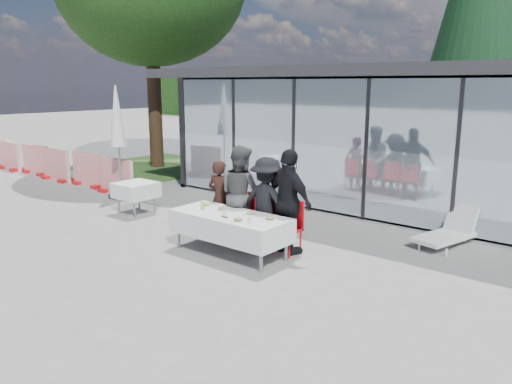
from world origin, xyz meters
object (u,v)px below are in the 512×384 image
(market_umbrella, at_px, (117,124))
(diner_chair_d, at_px, (290,224))
(diner_b, at_px, (241,194))
(folded_eyeglasses, at_px, (225,217))
(plate_a, at_px, (206,205))
(plate_b, at_px, (222,209))
(diner_d, at_px, (289,202))
(plate_d, at_px, (270,219))
(juice_bottle, at_px, (202,206))
(diner_chair_b, at_px, (243,214))
(lounger, at_px, (449,232))
(diner_chair_c, at_px, (268,220))
(construction_barriers, at_px, (46,164))
(plate_extra, at_px, (238,220))
(dining_table, at_px, (230,225))
(diner_a, at_px, (220,198))
(diner_chair_a, at_px, (222,210))
(plate_c, at_px, (250,213))
(spare_table_left, at_px, (136,190))

(market_umbrella, bearing_deg, diner_chair_d, -6.67)
(diner_b, relative_size, folded_eyeglasses, 13.58)
(diner_chair_d, height_order, plate_a, diner_chair_d)
(plate_b, bearing_deg, diner_b, 94.63)
(diner_d, height_order, plate_d, diner_d)
(plate_d, bearing_deg, juice_bottle, -171.39)
(diner_chair_b, bearing_deg, lounger, 35.61)
(diner_chair_c, height_order, plate_d, diner_chair_c)
(plate_d, distance_m, lounger, 3.64)
(plate_a, distance_m, plate_b, 0.46)
(diner_b, relative_size, diner_chair_c, 1.95)
(diner_b, relative_size, plate_d, 7.64)
(diner_chair_b, bearing_deg, plate_d, -27.82)
(construction_barriers, bearing_deg, plate_extra, -11.39)
(diner_chair_b, distance_m, plate_d, 1.32)
(dining_table, relative_size, folded_eyeglasses, 16.14)
(plate_a, distance_m, lounger, 4.70)
(diner_chair_c, relative_size, lounger, 0.68)
(diner_b, relative_size, diner_d, 0.99)
(dining_table, xyz_separation_m, folded_eyeglasses, (0.09, -0.23, 0.22))
(plate_a, bearing_deg, diner_a, 105.41)
(diner_d, distance_m, juice_bottle, 1.62)
(dining_table, relative_size, diner_chair_d, 2.32)
(market_umbrella, distance_m, lounger, 8.53)
(juice_bottle, relative_size, folded_eyeglasses, 1.01)
(dining_table, bearing_deg, plate_b, 159.59)
(diner_chair_a, distance_m, plate_c, 1.36)
(diner_chair_c, bearing_deg, diner_chair_b, 180.00)
(diner_chair_c, bearing_deg, spare_table_left, 179.74)
(plate_extra, xyz_separation_m, folded_eyeglasses, (-0.35, 0.05, -0.02))
(diner_chair_a, distance_m, plate_extra, 1.71)
(diner_d, relative_size, diner_chair_d, 1.97)
(diner_chair_b, distance_m, plate_c, 0.89)
(diner_a, xyz_separation_m, diner_chair_d, (1.70, 0.04, -0.24))
(diner_a, bearing_deg, diner_d, 172.53)
(plate_d, bearing_deg, diner_b, 153.88)
(diner_chair_d, distance_m, spare_table_left, 4.52)
(diner_b, xyz_separation_m, spare_table_left, (-3.39, 0.06, -0.40))
(diner_chair_a, distance_m, diner_b, 0.70)
(dining_table, bearing_deg, diner_d, 41.54)
(lounger, bearing_deg, construction_barriers, -174.32)
(diner_d, height_order, plate_c, diner_d)
(diner_d, bearing_deg, diner_chair_b, 11.65)
(spare_table_left, bearing_deg, diner_a, -1.24)
(dining_table, relative_size, juice_bottle, 16.03)
(juice_bottle, distance_m, construction_barriers, 9.44)
(diner_b, relative_size, plate_b, 7.64)
(diner_a, distance_m, diner_chair_d, 1.72)
(dining_table, xyz_separation_m, lounger, (2.90, 3.07, -0.28))
(plate_extra, bearing_deg, spare_table_left, 165.95)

